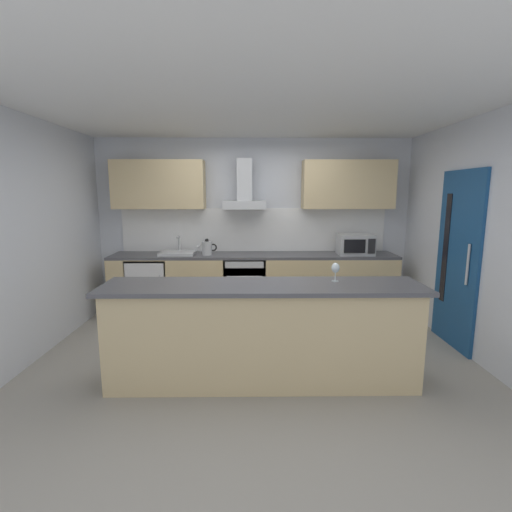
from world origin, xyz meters
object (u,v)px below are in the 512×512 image
microwave (355,244)px  kettle (207,248)px  refrigerator (151,286)px  range_hood (245,193)px  sink (178,253)px  wine_glass (335,269)px  oven (245,284)px

microwave → kettle: size_ratio=1.73×
refrigerator → range_hood: size_ratio=1.18×
kettle → range_hood: range_hood is taller
sink → range_hood: (0.98, 0.12, 0.86)m
microwave → range_hood: (-1.61, 0.16, 0.74)m
wine_glass → sink: bearing=133.6°
range_hood → refrigerator: bearing=-174.6°
microwave → kettle: 2.16m
sink → range_hood: bearing=6.9°
oven → kettle: 0.77m
refrigerator → kettle: 1.03m
refrigerator → kettle: bearing=-2.1°
microwave → kettle: microwave is taller
kettle → wine_glass: 2.40m
kettle → wine_glass: size_ratio=1.62×
oven → microwave: size_ratio=1.60×
oven → range_hood: bearing=90.0°
oven → kettle: kettle is taller
wine_glass → microwave: bearing=69.5°
refrigerator → microwave: bearing=-0.5°
refrigerator → kettle: size_ratio=2.94×
kettle → range_hood: 0.97m
oven → range_hood: 1.33m
microwave → range_hood: range_hood is taller
sink → kettle: bearing=-5.9°
oven → refrigerator: (-1.40, -0.00, -0.03)m
sink → kettle: size_ratio=1.73×
refrigerator → sink: 0.66m
refrigerator → wine_glass: wine_glass is taller
refrigerator → wine_glass: bearing=-40.4°
range_hood → wine_glass: (0.89, -2.09, -0.70)m
kettle → range_hood: size_ratio=0.40×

